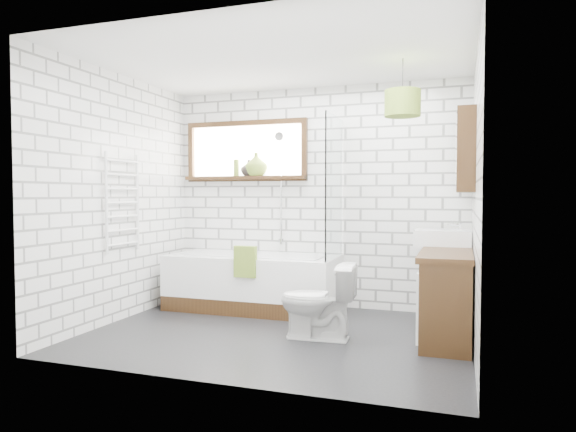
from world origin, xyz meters
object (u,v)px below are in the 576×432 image
(vanity, at_px, (447,294))
(basin, at_px, (443,238))
(bathtub, at_px, (254,282))
(toilet, at_px, (318,301))
(pendant, at_px, (403,103))

(vanity, relative_size, basin, 2.54)
(bathtub, distance_m, basin, 2.09)
(toilet, bearing_deg, vanity, 108.95)
(vanity, bearing_deg, toilet, -157.88)
(toilet, bearing_deg, basin, 129.33)
(basin, bearing_deg, pendant, -120.81)
(vanity, distance_m, pendant, 1.76)
(pendant, bearing_deg, toilet, -151.77)
(pendant, bearing_deg, bathtub, 161.97)
(bathtub, relative_size, vanity, 1.38)
(bathtub, distance_m, pendant, 2.52)
(toilet, relative_size, pendant, 2.10)
(toilet, height_order, pendant, pendant)
(pendant, bearing_deg, vanity, 10.43)
(bathtub, height_order, basin, basin)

